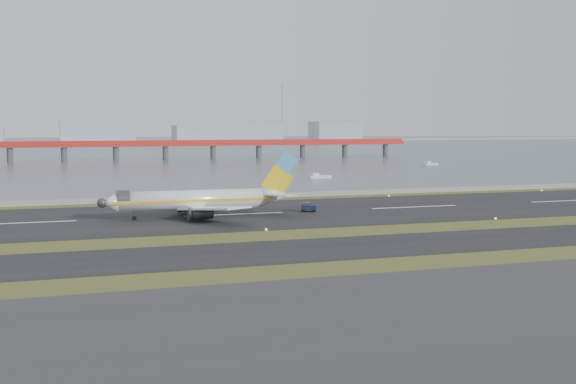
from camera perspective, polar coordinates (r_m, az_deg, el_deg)
name	(u,v)px	position (r m, az deg, el deg)	size (l,w,h in m)	color
ground	(280,238)	(114.64, -0.67, -3.62)	(1000.00, 1000.00, 0.00)	#384E1B
apron_strip	(472,332)	(65.54, 14.30, -10.70)	(1000.00, 50.00, 0.10)	#2F2F31
taxiway_strip	(305,250)	(103.42, 1.35, -4.59)	(1000.00, 18.00, 0.10)	black
runway_strip	(234,215)	(143.23, -4.30, -1.79)	(1000.00, 45.00, 0.10)	black
seawall	(203,198)	(172.26, -6.71, -0.44)	(1000.00, 2.50, 1.00)	gray
bay_water	(97,147)	(569.22, -14.84, 3.46)	(1400.00, 800.00, 1.30)	#4C5B6D
red_pier	(165,145)	(362.15, -9.67, 3.68)	(260.00, 5.00, 10.20)	red
far_shoreline	(101,135)	(729.58, -14.55, 4.35)	(1400.00, 80.00, 60.50)	#9BAAB7
airliner	(200,200)	(139.00, -6.94, -0.62)	(38.52, 32.89, 12.80)	white
pushback_tug	(308,207)	(147.02, 1.61, -1.23)	(3.51, 2.70, 1.98)	#121B32
workboat_near	(319,177)	(237.64, 2.48, 1.23)	(7.59, 2.77, 1.81)	silver
workboat_far	(430,164)	(316.33, 11.15, 2.19)	(8.20, 5.10, 1.90)	silver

